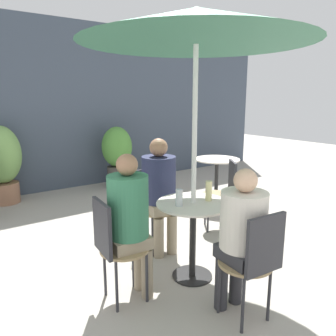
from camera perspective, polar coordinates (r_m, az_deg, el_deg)
ground_plane at (r=3.08m, az=2.70°, el=-20.49°), size 20.00×20.00×0.00m
storefront_wall at (r=6.17m, az=-20.26°, el=9.96°), size 10.00×0.06×3.00m
cafe_table_near at (r=3.04m, az=4.38°, el=-9.40°), size 0.67×0.67×0.73m
cafe_table_far at (r=5.17m, az=8.48°, el=-0.32°), size 0.70×0.70×0.73m
bistro_chair_0 at (r=3.66m, az=-2.60°, el=-5.74°), size 0.40×0.41×0.88m
bistro_chair_1 at (r=2.71m, az=-9.43°, el=-12.56°), size 0.41×0.40×0.88m
bistro_chair_2 at (r=2.51m, az=14.88°, el=-14.89°), size 0.40×0.41×0.88m
bistro_chair_3 at (r=4.21m, az=9.87°, el=-3.52°), size 0.46×0.46×0.88m
seated_person_0 at (r=3.48m, az=-1.49°, el=-3.24°), size 0.36×0.38×1.25m
seated_person_1 at (r=2.68m, az=-6.66°, el=-8.11°), size 0.34×0.33×1.23m
seated_person_2 at (r=2.54m, az=12.67°, el=-10.49°), size 0.34×0.36×1.17m
beer_glass_0 at (r=3.03m, az=7.10°, el=-3.96°), size 0.06×0.06×0.18m
beer_glass_1 at (r=2.86m, az=1.95°, el=-5.19°), size 0.06×0.06×0.15m
potted_plant_0 at (r=5.76m, az=-26.92°, el=1.11°), size 0.59×0.59×1.24m
potted_plant_1 at (r=6.17m, az=-8.86°, el=2.62°), size 0.56×0.56×1.14m
umbrella at (r=2.88m, az=4.96°, el=23.37°), size 1.94×1.94×2.37m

